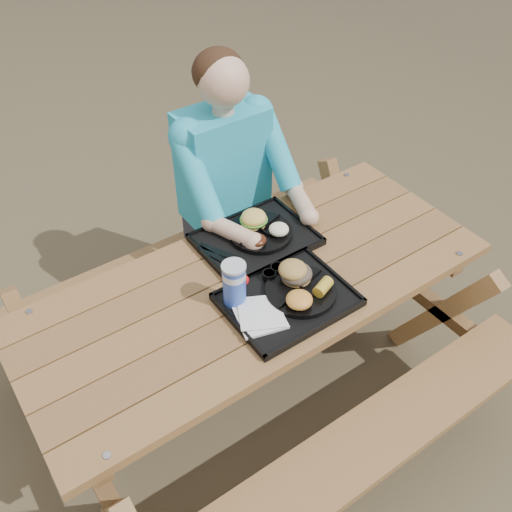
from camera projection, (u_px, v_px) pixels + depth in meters
ground at (256, 396)px, 2.65m from camera, size 60.00×60.00×0.00m
picnic_table at (256, 345)px, 2.39m from camera, size 1.80×1.49×0.75m
tray_near at (287, 300)px, 2.06m from camera, size 0.45×0.35×0.02m
tray_far at (256, 240)px, 2.30m from camera, size 0.45×0.35×0.02m
plate_near at (301, 291)px, 2.06m from camera, size 0.26×0.26×0.02m
plate_far at (260, 232)px, 2.31m from camera, size 0.26×0.26×0.02m
napkin_stack at (260, 316)px, 1.97m from camera, size 0.20×0.20×0.02m
soda_cup at (234, 285)px, 1.98m from camera, size 0.08×0.08×0.16m
condiment_bbq at (269, 276)px, 2.11m from camera, size 0.05×0.05×0.03m
condiment_mustard at (277, 269)px, 2.14m from camera, size 0.05×0.05×0.03m
sandwich at (297, 267)px, 2.06m from camera, size 0.11×0.11×0.11m
mac_cheese at (299, 300)px, 1.98m from camera, size 0.10×0.10×0.05m
corn_cob at (323, 287)px, 2.03m from camera, size 0.10×0.10×0.04m
cutlery_far at (218, 252)px, 2.23m from camera, size 0.11×0.17×0.01m
burger at (254, 215)px, 2.30m from camera, size 0.11×0.11×0.09m
baked_beans at (257, 240)px, 2.23m from camera, size 0.08×0.08×0.03m
potato_salad at (279, 229)px, 2.27m from camera, size 0.08×0.08×0.04m
diner at (227, 208)px, 2.66m from camera, size 0.48×0.84×1.28m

